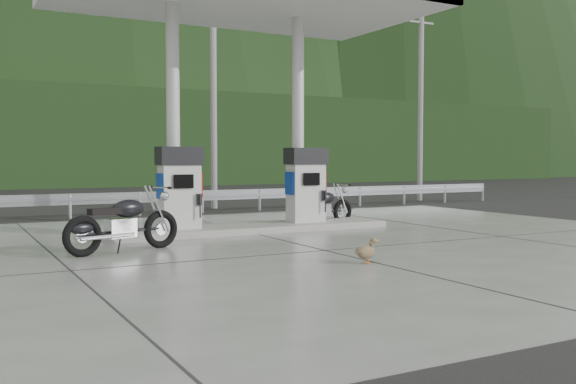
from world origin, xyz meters
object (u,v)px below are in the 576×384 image
gas_pump_right (306,185)px  motorcycle_right (323,207)px  duck (366,253)px  gas_pump_left (179,188)px  motorcycle_left (123,224)px

gas_pump_right → motorcycle_right: (0.75, 0.42, -0.60)m
duck → gas_pump_left: bearing=88.6°
gas_pump_left → motorcycle_right: gas_pump_left is taller
gas_pump_left → motorcycle_left: size_ratio=0.83×
motorcycle_left → duck: size_ratio=4.43×
gas_pump_left → duck: (1.42, -5.06, -0.87)m
duck → motorcycle_right: bearing=48.1°
gas_pump_right → motorcycle_left: (-4.91, -1.92, -0.54)m
gas_pump_right → duck: 5.43m
gas_pump_right → motorcycle_right: size_ratio=0.95×
gas_pump_left → gas_pump_right: same height
gas_pump_right → gas_pump_left: bearing=180.0°
motorcycle_right → duck: (-2.53, -5.47, -0.27)m
motorcycle_left → duck: (3.13, -3.13, -0.34)m
duck → motorcycle_left: bearing=117.9°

